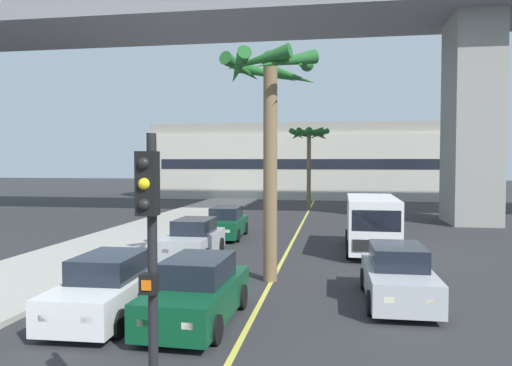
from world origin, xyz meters
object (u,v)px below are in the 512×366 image
car_queue_front (398,276)px  car_queue_fifth (194,240)px  car_queue_third (197,293)px  palm_tree_near_median (270,101)px  car_queue_second (108,289)px  palm_tree_mid_median (309,140)px  traffic_light_median_near (150,257)px  car_queue_fourth (226,224)px  delivery_van (372,223)px

car_queue_front → car_queue_fifth: bearing=144.8°
car_queue_third → palm_tree_near_median: 6.77m
car_queue_front → car_queue_second: size_ratio=0.99×
palm_tree_near_median → palm_tree_mid_median: 23.63m
car_queue_second → traffic_light_median_near: (3.32, -5.64, 1.99)m
car_queue_front → car_queue_fifth: size_ratio=1.00×
car_queue_second → palm_tree_mid_median: (3.50, 27.95, 4.90)m
car_queue_third → palm_tree_near_median: palm_tree_near_median is taller
car_queue_fourth → car_queue_fifth: 5.29m
car_queue_third → palm_tree_mid_median: palm_tree_mid_median is taller
delivery_van → traffic_light_median_near: (-3.77, -15.54, 1.43)m
car_queue_second → car_queue_third: size_ratio=1.00×
car_queue_front → palm_tree_mid_median: bearing=98.4°
delivery_van → car_queue_third: bearing=-116.0°
traffic_light_median_near → palm_tree_near_median: (0.12, 9.97, 3.09)m
car_queue_third → car_queue_fifth: 7.99m
car_queue_third → palm_tree_near_median: (1.18, 4.32, 5.08)m
car_queue_front → palm_tree_mid_median: (-3.74, 25.46, 4.90)m
delivery_van → car_queue_fourth: bearing=156.6°
palm_tree_near_median → palm_tree_mid_median: bearing=89.9°
palm_tree_near_median → delivery_van: bearing=56.8°
car_queue_front → car_queue_fourth: same height
palm_tree_near_median → palm_tree_mid_median: size_ratio=1.11×
car_queue_fourth → palm_tree_near_median: (3.37, -8.61, 5.08)m
car_queue_front → traffic_light_median_near: size_ratio=0.98×
palm_tree_mid_median → delivery_van: bearing=-78.8°
car_queue_fourth → car_queue_fifth: bearing=-91.5°
car_queue_front → car_queue_second: same height
car_queue_third → delivery_van: 11.02m
car_queue_front → car_queue_second: (-7.24, -2.50, 0.00)m
traffic_light_median_near → car_queue_third: bearing=100.6°
car_queue_fourth → car_queue_fifth: size_ratio=1.01×
palm_tree_near_median → palm_tree_mid_median: (0.05, 23.63, -0.18)m
car_queue_front → delivery_van: (-0.15, 7.40, 0.57)m
palm_tree_mid_median → traffic_light_median_near: bearing=-90.3°
car_queue_front → palm_tree_near_median: size_ratio=0.56×
car_queue_second → palm_tree_near_median: palm_tree_near_median is taller
car_queue_second → delivery_van: delivery_van is taller
traffic_light_median_near → palm_tree_mid_median: 33.72m
car_queue_third → car_queue_front: bearing=26.6°
traffic_light_median_near → delivery_van: bearing=76.4°
car_queue_front → palm_tree_near_median: 6.60m
car_queue_third → palm_tree_mid_median: size_ratio=0.62×
car_queue_fourth → car_queue_fifth: same height
car_queue_fifth → palm_tree_near_median: palm_tree_near_median is taller
car_queue_front → car_queue_third: size_ratio=0.99×
car_queue_second → car_queue_fourth: (0.07, 12.94, 0.00)m
car_queue_third → car_queue_fourth: bearing=99.6°
car_queue_third → palm_tree_mid_median: bearing=87.5°
car_queue_third → car_queue_fourth: same height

